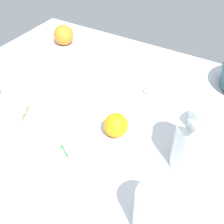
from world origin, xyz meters
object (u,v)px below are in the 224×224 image
object	(u,v)px
second_glass	(153,214)
spoon	(149,97)
loose_orange_1	(64,35)
loose_orange_0	(116,125)
juice_pitcher	(197,146)

from	to	relation	value
second_glass	spoon	distance (cm)	41.79
loose_orange_1	spoon	bearing A→B (deg)	-18.28
spoon	second_glass	bearing A→B (deg)	-64.65
second_glass	loose_orange_0	bearing A→B (deg)	135.42
juice_pitcher	spoon	distance (cm)	27.71
loose_orange_1	spoon	size ratio (longest dim) A/B	0.60
juice_pitcher	second_glass	xyz separation A→B (cm)	(-2.26, -19.50, -1.79)
second_glass	loose_orange_1	bearing A→B (deg)	140.20
juice_pitcher	loose_orange_1	bearing A→B (deg)	153.19
loose_orange_0	spoon	size ratio (longest dim) A/B	0.50
second_glass	spoon	world-z (taller)	second_glass
second_glass	juice_pitcher	bearing A→B (deg)	83.39
loose_orange_0	loose_orange_1	xyz separation A→B (cm)	(-43.83, 33.61, 0.67)
loose_orange_0	spoon	distance (cm)	18.98
loose_orange_1	juice_pitcher	bearing A→B (deg)	-26.81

